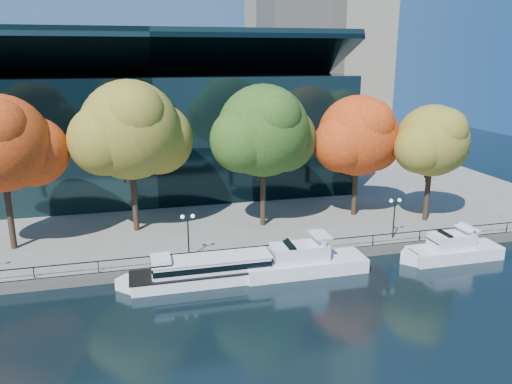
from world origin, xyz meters
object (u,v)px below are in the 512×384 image
object	(u,v)px
tree_3	(265,133)
tree_5	(434,142)
tree_2	(132,132)
cruiser_near	(300,261)
tree_1	(2,145)
tree_4	(359,137)
cruiser_far	(451,249)
lamp_1	(188,226)
lamp_2	(395,209)
tour_boat	(203,270)

from	to	relation	value
tree_3	tree_5	distance (m)	17.89
tree_2	cruiser_near	bearing A→B (deg)	-41.51
cruiser_near	tree_3	xyz separation A→B (m)	(-0.41, 10.32, 9.78)
tree_1	tree_4	bearing A→B (deg)	2.66
tree_1	tree_5	world-z (taller)	tree_1
cruiser_far	tree_3	size ratio (longest dim) A/B	0.67
tree_5	cruiser_near	bearing A→B (deg)	-156.25
tree_3	lamp_1	size ratio (longest dim) A/B	3.66
cruiser_near	cruiser_far	bearing A→B (deg)	-2.36
cruiser_near	tree_2	distance (m)	20.61
lamp_1	lamp_2	world-z (taller)	same
cruiser_near	tree_4	bearing A→B (deg)	47.07
tour_boat	tree_1	distance (m)	21.04
tree_3	tour_boat	bearing A→B (deg)	-128.80
cruiser_near	tree_1	world-z (taller)	tree_1
lamp_2	tour_boat	bearing A→B (deg)	-170.53
cruiser_near	tree_4	world-z (taller)	tree_4
tree_3	lamp_1	distance (m)	13.15
tour_boat	tree_5	world-z (taller)	tree_5
tree_5	lamp_1	world-z (taller)	tree_5
lamp_1	cruiser_far	bearing A→B (deg)	-9.65
cruiser_far	tree_2	world-z (taller)	tree_2
lamp_1	tree_3	bearing A→B (deg)	37.71
tree_4	lamp_2	size ratio (longest dim) A/B	3.32
tree_2	lamp_1	bearing A→B (deg)	-63.65
tree_1	tree_5	distance (m)	42.00
tree_2	tree_5	xyz separation A→B (m)	(30.68, -4.33, -1.57)
tree_4	tree_5	bearing A→B (deg)	-28.46
tour_boat	cruiser_near	xyz separation A→B (m)	(8.51, -0.23, -0.04)
tour_boat	lamp_2	xyz separation A→B (m)	(19.35, 3.23, 2.87)
lamp_1	lamp_2	xyz separation A→B (m)	(20.11, 0.00, 0.00)
cruiser_far	tree_4	xyz separation A→B (m)	(-4.14, 11.85, 8.78)
cruiser_near	tree_4	size ratio (longest dim) A/B	0.90
cruiser_far	tree_4	bearing A→B (deg)	109.27
tree_3	lamp_2	distance (m)	14.86
cruiser_far	lamp_1	size ratio (longest dim) A/B	2.46
tour_boat	lamp_1	xyz separation A→B (m)	(-0.76, 3.23, 2.87)
lamp_1	tree_4	bearing A→B (deg)	21.53
tree_2	tree_3	size ratio (longest dim) A/B	1.04
tree_2	lamp_2	xyz separation A→B (m)	(24.30, -8.45, -7.19)
tree_5	lamp_2	world-z (taller)	tree_5
tour_boat	tree_5	xyz separation A→B (m)	(25.74, 7.35, 8.48)
tour_boat	cruiser_far	size ratio (longest dim) A/B	1.39
tour_boat	tree_3	xyz separation A→B (m)	(8.11, 10.09, 9.74)
tree_4	tree_5	world-z (taller)	tree_4
cruiser_near	cruiser_far	xyz separation A→B (m)	(14.60, -0.60, -0.05)
tree_3	lamp_2	xyz separation A→B (m)	(11.25, -6.86, -6.88)
lamp_2	tree_4	bearing A→B (deg)	92.78
cruiser_near	cruiser_far	size ratio (longest dim) A/B	1.21
tour_boat	tree_1	xyz separation A→B (m)	(-16.19, 9.38, 9.62)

